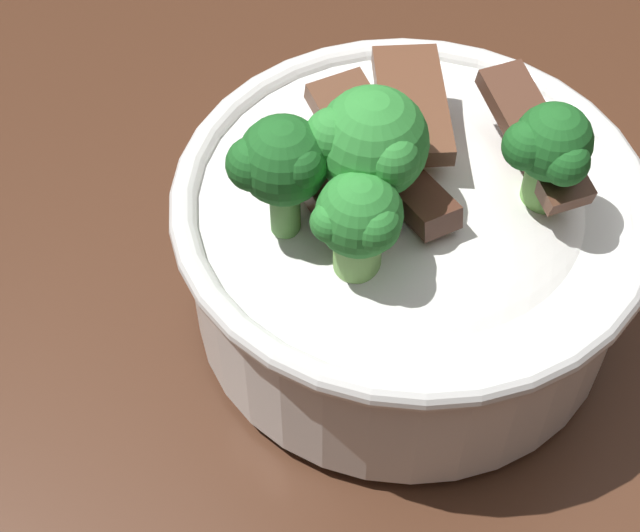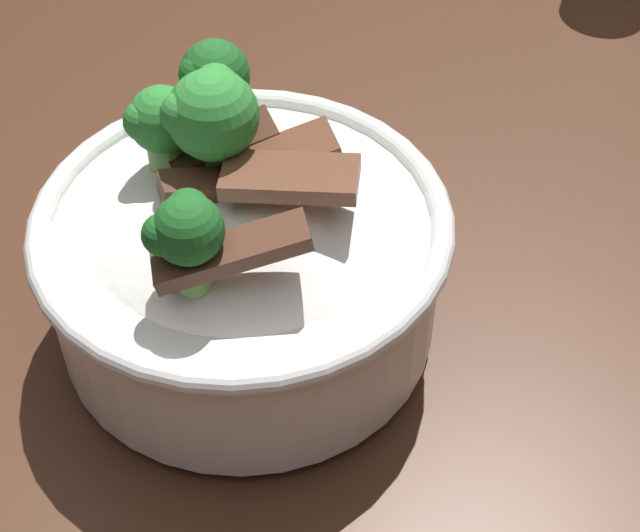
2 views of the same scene
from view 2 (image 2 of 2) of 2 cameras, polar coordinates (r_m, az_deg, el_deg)
name	(u,v)px [view 2 (image 2 of 2)]	position (r m, az deg, el deg)	size (l,w,h in m)	color
rice_bowl	(242,251)	(0.50, -4.44, 0.87)	(0.21, 0.21, 0.15)	white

